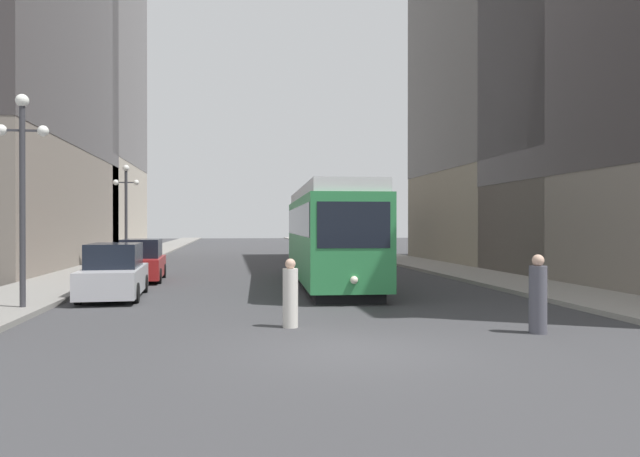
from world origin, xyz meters
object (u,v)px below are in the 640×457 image
Objects in this scene: transit_bus at (335,232)px; parked_car_left_near at (114,273)px; parked_car_left_mid at (141,261)px; lamp_post_left_far at (126,200)px; lamp_post_left_near at (22,168)px; pedestrian_crossing_far at (290,295)px; pedestrian_crossing_near at (538,297)px; streetcar at (329,233)px.

transit_bus is 24.76m from parked_car_left_near.
lamp_post_left_far reaches higher than parked_car_left_mid.
parked_car_left_mid is at bearing 87.34° from parked_car_left_near.
lamp_post_left_near is (-1.90, -3.08, 3.17)m from parked_car_left_near.
pedestrian_crossing_far is at bearing -70.77° from lamp_post_left_far.
pedestrian_crossing_near is 13.98m from lamp_post_left_near.
parked_car_left_mid is at bearing -6.51° from pedestrian_crossing_far.
pedestrian_crossing_near is 5.67m from pedestrian_crossing_far.
transit_bus is 15.66m from lamp_post_left_far.
transit_bus is 7.91× the size of pedestrian_crossing_far.
lamp_post_left_near is (-1.90, -9.33, 3.17)m from parked_car_left_mid.
transit_bus is 2.74× the size of parked_car_left_mid.
parked_car_left_near is at bearing 58.38° from lamp_post_left_near.
parked_car_left_near is 2.79× the size of pedestrian_crossing_near.
lamp_post_left_far is (-13.25, -8.13, 1.90)m from transit_bus.
streetcar is at bearing -171.05° from pedestrian_crossing_near.
lamp_post_left_far reaches higher than pedestrian_crossing_near.
pedestrian_crossing_far is at bearing -54.35° from parked_car_left_near.
parked_car_left_mid is at bearing 78.50° from lamp_post_left_near.
parked_car_left_near is at bearing -92.40° from parked_car_left_mid.
lamp_post_left_far is at bearing -156.04° from pedestrian_crossing_near.
streetcar is 9.97m from pedestrian_crossing_far.
parked_car_left_near is 1.04× the size of parked_car_left_mid.
streetcar reaches higher than transit_bus.
pedestrian_crossing_far is 21.93m from lamp_post_left_far.
streetcar reaches higher than pedestrian_crossing_near.
lamp_post_left_far reaches higher than transit_bus.
lamp_post_left_far is at bearing 90.00° from lamp_post_left_near.
parked_car_left_near is at bearing -82.20° from lamp_post_left_far.
transit_bus reaches higher than pedestrian_crossing_near.
pedestrian_crossing_far is at bearing -102.52° from transit_bus.
transit_bus is 19.43m from parked_car_left_mid.
lamp_post_left_near reaches higher than parked_car_left_mid.
lamp_post_left_near is (-13.25, -25.06, 2.07)m from transit_bus.
pedestrian_crossing_near is at bearing -55.99° from parked_car_left_mid.
pedestrian_crossing_far is 0.28× the size of lamp_post_left_near.
lamp_post_left_near is (-12.59, 5.16, 3.19)m from pedestrian_crossing_near.
pedestrian_crossing_near is at bearing -40.30° from parked_car_left_near.
streetcar is 11.54m from lamp_post_left_near.
streetcar reaches higher than parked_car_left_near.
lamp_post_left_near is at bearing -118.01° from pedestrian_crossing_near.
lamp_post_left_near reaches higher than transit_bus.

